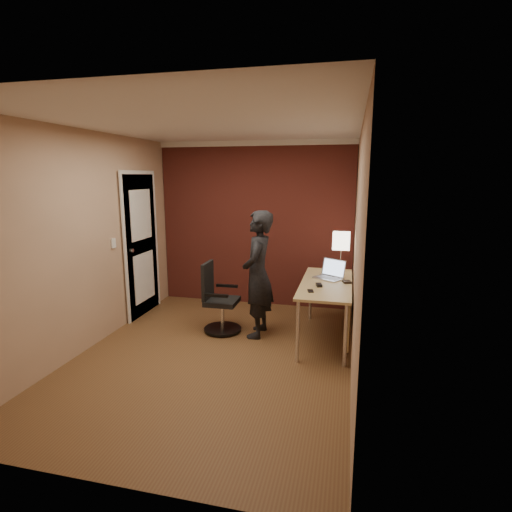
# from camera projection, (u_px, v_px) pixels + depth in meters

# --- Properties ---
(room) EXTENTS (4.00, 4.00, 4.00)m
(room) POSITION_uv_depth(u_px,v_px,m) (230.00, 219.00, 5.77)
(room) COLOR brown
(room) RESTS_ON ground
(desk) EXTENTS (0.60, 1.50, 0.73)m
(desk) POSITION_uv_depth(u_px,v_px,m) (332.00, 293.00, 4.81)
(desk) COLOR tan
(desk) RESTS_ON ground
(desk_lamp) EXTENTS (0.22, 0.22, 0.54)m
(desk_lamp) POSITION_uv_depth(u_px,v_px,m) (341.00, 241.00, 5.22)
(desk_lamp) COLOR silver
(desk_lamp) RESTS_ON desk
(laptop) EXTENTS (0.42, 0.39, 0.23)m
(laptop) POSITION_uv_depth(u_px,v_px,m) (331.00, 273.00, 4.99)
(laptop) COLOR silver
(laptop) RESTS_ON desk
(mouse) EXTENTS (0.08, 0.11, 0.03)m
(mouse) POSITION_uv_depth(u_px,v_px,m) (319.00, 285.00, 4.62)
(mouse) COLOR black
(mouse) RESTS_ON desk
(phone) EXTENTS (0.08, 0.13, 0.01)m
(phone) POSITION_uv_depth(u_px,v_px,m) (310.00, 291.00, 4.43)
(phone) COLOR black
(phone) RESTS_ON desk
(wallet) EXTENTS (0.12, 0.13, 0.02)m
(wallet) POSITION_uv_depth(u_px,v_px,m) (347.00, 282.00, 4.78)
(wallet) COLOR black
(wallet) RESTS_ON desk
(office_chair) EXTENTS (0.48, 0.49, 0.89)m
(office_chair) POSITION_uv_depth(u_px,v_px,m) (218.00, 302.00, 5.13)
(office_chair) COLOR black
(office_chair) RESTS_ON ground
(person) EXTENTS (0.38, 0.58, 1.58)m
(person) POSITION_uv_depth(u_px,v_px,m) (258.00, 274.00, 4.94)
(person) COLOR black
(person) RESTS_ON ground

